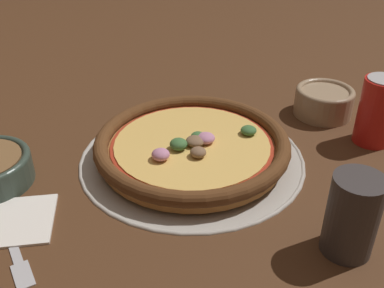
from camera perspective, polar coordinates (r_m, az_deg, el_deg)
ground_plane at (r=0.77m, az=0.00°, el=-1.83°), size 3.00×3.00×0.00m
pizza_tray at (r=0.77m, az=0.00°, el=-1.61°), size 0.38×0.38×0.01m
pizza at (r=0.76m, az=0.01°, el=-0.16°), size 0.33×0.33×0.04m
bowl_near at (r=0.94m, az=16.40°, el=5.30°), size 0.11×0.11×0.06m
drinking_cup at (r=0.60m, az=19.68°, el=-8.57°), size 0.07×0.07×0.11m
napkin at (r=0.69m, az=-21.94°, el=-8.97°), size 0.15×0.15×0.01m
fork at (r=0.65m, az=-21.73°, el=-12.05°), size 0.05×0.18×0.00m
beverage_can at (r=0.86m, az=22.48°, el=3.88°), size 0.07×0.07×0.12m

